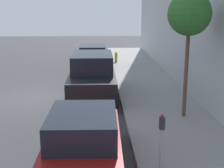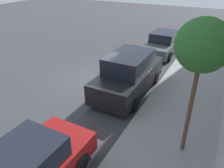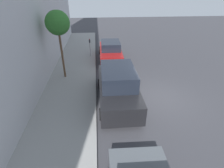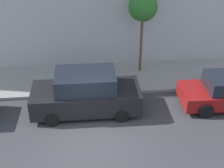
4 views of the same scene
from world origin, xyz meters
name	(u,v)px [view 4 (image 4 of 4)]	position (x,y,z in m)	size (l,w,h in m)	color
ground_plane	(89,145)	(0.00, 0.00, 0.00)	(60.00, 60.00, 0.00)	#38383D
sidewalk	(86,79)	(5.07, 0.00, 0.07)	(3.14, 32.00, 0.15)	gray
parked_suv_second	(86,93)	(2.31, 0.04, 0.93)	(2.08, 4.81, 1.98)	black
street_tree	(143,7)	(5.61, -2.97, 3.70)	(1.46, 1.46, 4.31)	brown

